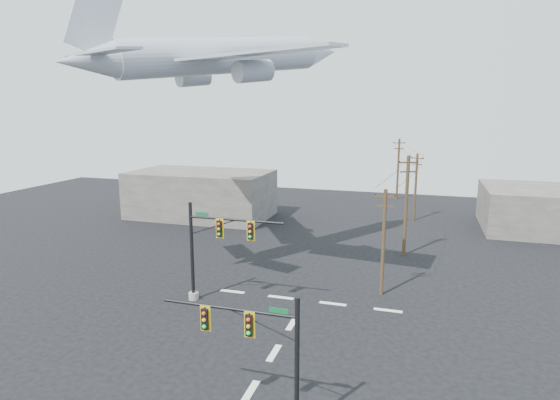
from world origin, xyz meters
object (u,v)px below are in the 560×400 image
(utility_pole_b, at_px, (406,204))
(utility_pole_d, at_px, (398,168))
(utility_pole_c, at_px, (416,186))
(signal_mast_far, at_px, (211,250))
(utility_pole_a, at_px, (383,241))
(airliner, at_px, (223,57))
(signal_mast_near, at_px, (266,356))

(utility_pole_b, bearing_deg, utility_pole_d, 69.90)
(utility_pole_b, relative_size, utility_pole_c, 1.14)
(signal_mast_far, relative_size, utility_pole_a, 0.90)
(airliner, bearing_deg, utility_pole_a, -62.19)
(signal_mast_near, height_order, airliner, airliner)
(signal_mast_far, xyz_separation_m, utility_pole_c, (13.79, 31.08, 0.46))
(signal_mast_far, bearing_deg, utility_pole_c, 66.07)
(signal_mast_far, bearing_deg, utility_pole_b, 50.24)
(signal_mast_near, height_order, utility_pole_c, utility_pole_c)
(signal_mast_near, xyz_separation_m, utility_pole_c, (5.51, 42.98, 1.05))
(utility_pole_c, bearing_deg, utility_pole_a, -69.20)
(utility_pole_b, bearing_deg, airliner, -171.88)
(utility_pole_b, xyz_separation_m, utility_pole_d, (-2.31, 29.31, -0.15))
(utility_pole_b, xyz_separation_m, airliner, (-14.64, -9.41, 13.13))
(utility_pole_a, height_order, utility_pole_b, utility_pole_b)
(signal_mast_far, height_order, utility_pole_b, utility_pole_b)
(signal_mast_near, bearing_deg, signal_mast_far, 124.83)
(signal_mast_near, relative_size, utility_pole_d, 0.70)
(utility_pole_d, relative_size, airliner, 0.40)
(signal_mast_far, xyz_separation_m, utility_pole_b, (13.16, 15.82, 1.09))
(signal_mast_far, distance_m, utility_pole_d, 46.42)
(utility_pole_b, height_order, utility_pole_c, utility_pole_b)
(signal_mast_near, distance_m, signal_mast_far, 14.51)
(signal_mast_far, relative_size, airliner, 0.32)
(signal_mast_near, relative_size, utility_pole_c, 0.78)
(airliner, bearing_deg, signal_mast_near, -118.45)
(utility_pole_d, bearing_deg, signal_mast_near, -115.09)
(utility_pole_b, relative_size, airliner, 0.42)
(utility_pole_a, xyz_separation_m, utility_pole_b, (1.22, 10.74, 0.79))
(utility_pole_c, distance_m, airliner, 32.11)
(utility_pole_a, bearing_deg, utility_pole_b, 85.23)
(signal_mast_far, relative_size, utility_pole_d, 0.79)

